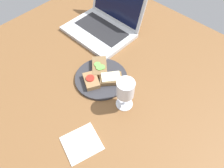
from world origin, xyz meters
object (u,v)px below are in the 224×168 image
Objects in this scene: sandwich_with_cheese at (111,78)px; napkin at (82,143)px; laptop at (103,24)px; sandwich_with_cucumber at (100,67)px; sandwich_with_tomato at (91,80)px; wine_glass at (125,90)px; plate at (101,78)px.

sandwich_with_cheese is 31.58cm from napkin.
laptop is at bearing 127.74° from napkin.
sandwich_with_cucumber is at bearing 124.82° from napkin.
sandwich_with_cucumber is 0.36× the size of laptop.
sandwich_with_cucumber and sandwich_with_tomato have the same top height.
laptop reaches higher than sandwich_with_cheese.
laptop reaches higher than wine_glass.
napkin is (40.92, -52.87, -3.84)cm from laptop.
wine_glass is 50.28cm from laptop.
sandwich_with_cucumber is at bearing -48.66° from laptop.
laptop is 66.97cm from napkin.
sandwich_with_cucumber reaches higher than napkin.
laptop is (-40.90, 28.58, -6.14)cm from wine_glass.
laptop is (-22.89, 30.79, 1.52)cm from sandwich_with_tomato.
sandwich_with_cucumber reaches higher than plate.
plate is 32.11cm from napkin.
plate is at bearing 170.59° from wine_glass.
sandwich_with_cucumber is at bearing 110.36° from sandwich_with_tomato.
sandwich_with_tomato is 0.81× the size of napkin.
sandwich_with_cheese is at bearing 50.66° from sandwich_with_tomato.
sandwich_with_cheese is 37.25cm from laptop.
wine_glass reaches higher than sandwich_with_cucumber.
plate is at bearing 122.35° from napkin.
wine_glass reaches higher than plate.
wine_glass reaches higher than sandwich_with_tomato.
sandwich_with_cucumber is 30.07cm from laptop.
plate is 1.63× the size of wine_glass.
sandwich_with_cucumber is 1.13× the size of sandwich_with_cheese.
sandwich_with_tomato is (-0.85, -5.05, 1.90)cm from plate.
sandwich_with_cheese is at bearing -9.03° from sandwich_with_cucumber.
sandwich_with_tomato is (3.06, -8.24, -0.07)cm from sandwich_with_cucumber.
wine_glass is 1.11× the size of napkin.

